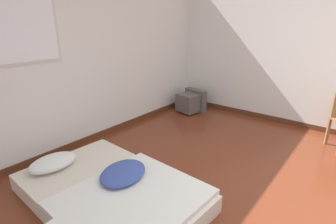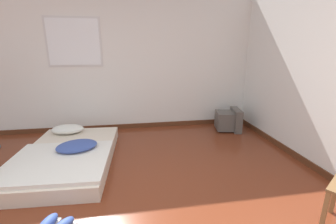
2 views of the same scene
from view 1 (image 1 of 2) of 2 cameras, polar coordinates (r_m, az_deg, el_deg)
The scene contains 3 objects.
wall_back at distance 3.85m, azimuth -18.92°, elevation 11.71°, with size 7.58×0.08×2.60m.
mattress_bed at distance 2.80m, azimuth -12.55°, elevation -16.38°, with size 1.30×1.95×0.32m.
crt_tv at distance 5.23m, azimuth 5.01°, elevation 2.28°, with size 0.51×0.50×0.43m.
Camera 1 is at (-2.09, -0.28, 1.74)m, focal length 28.00 mm.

